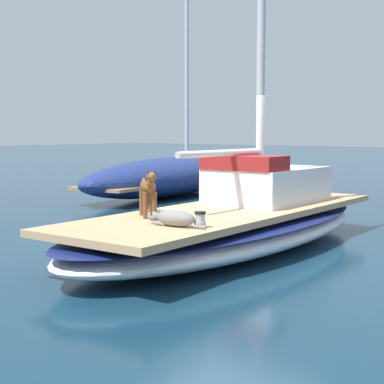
# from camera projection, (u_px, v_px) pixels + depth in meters

# --- Properties ---
(ground_plane) EXTENTS (120.00, 120.00, 0.00)m
(ground_plane) POSITION_uv_depth(u_px,v_px,m) (230.00, 249.00, 9.78)
(ground_plane) COLOR #143347
(sailboat_main) EXTENTS (2.72, 7.31, 0.66)m
(sailboat_main) POSITION_uv_depth(u_px,v_px,m) (231.00, 229.00, 9.74)
(sailboat_main) COLOR white
(sailboat_main) RESTS_ON ground
(mast_main) EXTENTS (0.14, 2.27, 6.03)m
(mast_main) POSITION_uv_depth(u_px,v_px,m) (256.00, 43.00, 10.02)
(mast_main) COLOR silver
(mast_main) RESTS_ON sailboat_main
(cabin_house) EXTENTS (1.46, 2.26, 0.84)m
(cabin_house) POSITION_uv_depth(u_px,v_px,m) (266.00, 183.00, 10.57)
(cabin_house) COLOR silver
(cabin_house) RESTS_ON sailboat_main
(dog_grey) EXTENTS (0.95, 0.29, 0.22)m
(dog_grey) POSITION_uv_depth(u_px,v_px,m) (173.00, 218.00, 7.94)
(dog_grey) COLOR gray
(dog_grey) RESTS_ON sailboat_main
(dog_brown) EXTENTS (0.78, 0.65, 0.70)m
(dog_brown) POSITION_uv_depth(u_px,v_px,m) (148.00, 188.00, 8.72)
(dog_brown) COLOR brown
(dog_brown) RESTS_ON sailboat_main
(deck_winch) EXTENTS (0.16, 0.16, 0.21)m
(deck_winch) POSITION_uv_depth(u_px,v_px,m) (200.00, 220.00, 7.82)
(deck_winch) COLOR #B7B7BC
(deck_winch) RESTS_ON sailboat_main
(coiled_rope) EXTENTS (0.32, 0.32, 0.04)m
(coiled_rope) POSITION_uv_depth(u_px,v_px,m) (164.00, 211.00, 9.25)
(coiled_rope) COLOR beige
(coiled_rope) RESTS_ON sailboat_main
(moored_boat_port_side) EXTENTS (3.04, 8.18, 6.64)m
(moored_boat_port_side) POSITION_uv_depth(u_px,v_px,m) (172.00, 175.00, 17.90)
(moored_boat_port_side) COLOR navy
(moored_boat_port_side) RESTS_ON ground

